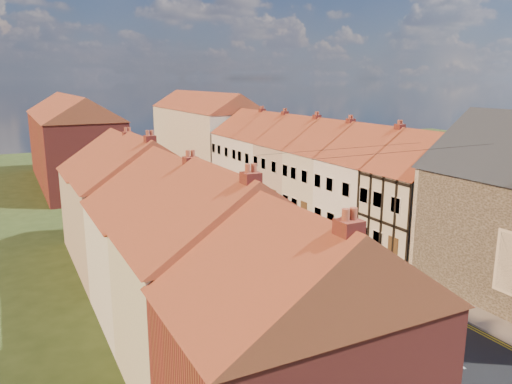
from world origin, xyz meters
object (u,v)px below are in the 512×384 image
(car_near, at_px, (319,287))
(pedestrian_right, at_px, (305,226))
(car_distant, at_px, (129,165))
(pedestrian_right_b, at_px, (342,245))
(car_far, at_px, (163,186))
(lamppost, at_px, (214,204))

(car_near, distance_m, pedestrian_right, 11.13)
(car_distant, bearing_deg, pedestrian_right_b, -67.24)
(car_far, distance_m, car_distant, 16.05)
(car_far, xyz_separation_m, pedestrian_right, (5.20, -20.61, 0.28))
(car_near, height_order, car_distant, car_near)
(car_far, xyz_separation_m, pedestrian_right_b, (5.20, -25.46, 0.19))
(pedestrian_right_b, bearing_deg, car_near, 51.93)
(car_near, relative_size, car_distant, 0.93)
(car_distant, bearing_deg, lamppost, -78.04)
(lamppost, relative_size, pedestrian_right, 3.38)
(car_far, xyz_separation_m, car_distant, (0.00, 16.05, -0.10))
(lamppost, relative_size, car_far, 1.21)
(car_distant, relative_size, pedestrian_right, 2.51)
(car_near, height_order, car_far, car_far)
(car_near, relative_size, pedestrian_right_b, 2.63)
(car_near, height_order, pedestrian_right_b, pedestrian_right_b)
(car_far, height_order, pedestrian_right_b, pedestrian_right_b)
(lamppost, relative_size, pedestrian_right_b, 3.80)
(pedestrian_right, bearing_deg, car_near, 77.02)
(car_far, distance_m, pedestrian_right_b, 25.98)
(car_near, bearing_deg, pedestrian_right, 56.57)
(pedestrian_right_b, bearing_deg, car_distant, -73.79)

